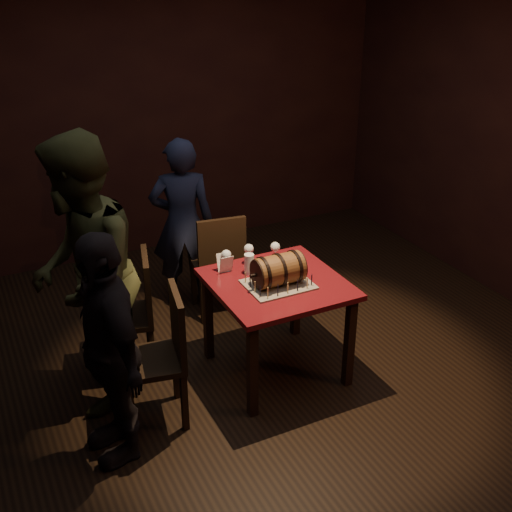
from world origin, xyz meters
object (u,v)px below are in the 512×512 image
object	(u,v)px
barrel_cake	(278,270)
wine_glass_right	(275,248)
person_back	(182,223)
person_left_front	(109,349)
pint_of_ale	(249,264)
pub_table	(277,295)
chair_left_rear	(135,308)
wine_glass_left	(226,256)
chair_left_front	(164,350)
wine_glass_mid	(249,250)
person_left_rear	(84,277)
chair_back	(219,260)

from	to	relation	value
barrel_cake	wine_glass_right	bearing A→B (deg)	65.58
person_back	person_left_front	xyz separation A→B (m)	(-1.05, -1.59, 0.00)
pint_of_ale	person_back	world-z (taller)	person_back
pub_table	chair_left_rear	xyz separation A→B (m)	(-0.90, 0.47, -0.12)
person_back	wine_glass_left	bearing A→B (deg)	106.43
pint_of_ale	wine_glass_right	bearing A→B (deg)	17.57
wine_glass_right	chair_left_rear	bearing A→B (deg)	169.24
pub_table	wine_glass_right	distance (m)	0.38
chair_left_front	person_left_front	distance (m)	0.47
pub_table	person_left_front	size ratio (longest dim) A/B	0.60
wine_glass_left	wine_glass_mid	xyz separation A→B (m)	(0.19, 0.02, -0.00)
wine_glass_left	chair_left_front	world-z (taller)	chair_left_front
pub_table	person_left_rear	size ratio (longest dim) A/B	0.48
wine_glass_right	pint_of_ale	world-z (taller)	wine_glass_right
wine_glass_right	person_left_front	distance (m)	1.52
chair_back	chair_left_front	xyz separation A→B (m)	(-0.84, -1.05, 0.00)
chair_left_rear	chair_left_front	xyz separation A→B (m)	(0.01, -0.60, 0.00)
barrel_cake	person_left_front	size ratio (longest dim) A/B	0.26
person_back	pint_of_ale	bearing A→B (deg)	113.12
person_left_front	chair_left_rear	bearing A→B (deg)	150.13
barrel_cake	pint_of_ale	bearing A→B (deg)	111.92
barrel_cake	person_left_front	bearing A→B (deg)	-169.14
wine_glass_left	person_back	bearing A→B (deg)	88.51
wine_glass_mid	person_left_front	xyz separation A→B (m)	(-1.21, -0.63, -0.12)
chair_back	chair_left_rear	world-z (taller)	same
chair_left_front	person_left_front	bearing A→B (deg)	-156.65
barrel_cake	person_back	bearing A→B (deg)	98.48
chair_left_front	pub_table	bearing A→B (deg)	8.34
wine_glass_left	chair_left_rear	size ratio (longest dim) A/B	0.17
wine_glass_right	pint_of_ale	distance (m)	0.27
pub_table	wine_glass_left	distance (m)	0.46
wine_glass_mid	wine_glass_right	world-z (taller)	same
pub_table	chair_left_front	distance (m)	0.91
pint_of_ale	person_left_front	bearing A→B (deg)	-156.84
wine_glass_left	person_left_rear	world-z (taller)	person_left_rear
pub_table	wine_glass_right	bearing A→B (deg)	64.86
chair_left_rear	wine_glass_left	bearing A→B (deg)	-13.61
barrel_cake	chair_left_rear	bearing A→B (deg)	149.12
person_back	person_left_rear	xyz separation A→B (m)	(-1.04, -1.01, 0.20)
wine_glass_left	wine_glass_mid	distance (m)	0.19
person_left_front	wine_glass_right	bearing A→B (deg)	107.99
pint_of_ale	person_left_rear	xyz separation A→B (m)	(-1.14, 0.09, 0.12)
wine_glass_left	person_left_rear	size ratio (longest dim) A/B	0.09
person_left_rear	chair_back	bearing A→B (deg)	134.86
chair_left_rear	person_left_front	world-z (taller)	person_left_front
pub_table	person_left_front	bearing A→B (deg)	-166.96
wine_glass_mid	chair_left_rear	world-z (taller)	chair_left_rear
wine_glass_mid	chair_left_rear	bearing A→B (deg)	170.53
pub_table	barrel_cake	size ratio (longest dim) A/B	2.29
wine_glass_left	person_left_rear	bearing A→B (deg)	-178.39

